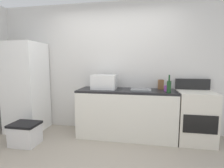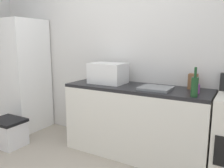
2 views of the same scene
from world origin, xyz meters
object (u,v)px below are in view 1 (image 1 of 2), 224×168
object	(u,v)px
stove_oven	(195,116)
wine_bottle	(169,86)
microwave	(104,82)
knife_block	(161,84)
coffee_mug	(166,88)
storage_bin	(25,134)
refrigerator	(26,87)

from	to	relation	value
stove_oven	wine_bottle	world-z (taller)	wine_bottle
microwave	knife_block	bearing A→B (deg)	8.31
microwave	wine_bottle	world-z (taller)	wine_bottle
coffee_mug	storage_bin	xyz separation A→B (m)	(-2.37, -0.62, -0.76)
storage_bin	microwave	bearing A→B (deg)	29.05
refrigerator	storage_bin	distance (m)	1.01
knife_block	storage_bin	distance (m)	2.57
stove_oven	knife_block	xyz separation A→B (m)	(-0.58, 0.18, 0.52)
knife_block	storage_bin	size ratio (longest dim) A/B	0.39
microwave	wine_bottle	distance (m)	1.18
stove_oven	coffee_mug	size ratio (longest dim) A/B	11.00
microwave	coffee_mug	bearing A→B (deg)	-3.49
microwave	storage_bin	distance (m)	1.64
refrigerator	storage_bin	bearing A→B (deg)	-57.30
stove_oven	coffee_mug	world-z (taller)	stove_oven
refrigerator	coffee_mug	world-z (taller)	refrigerator
refrigerator	stove_oven	bearing A→B (deg)	0.97
coffee_mug	microwave	bearing A→B (deg)	176.51
knife_block	refrigerator	bearing A→B (deg)	-175.10
stove_oven	knife_block	distance (m)	0.80
refrigerator	microwave	size ratio (longest dim) A/B	3.91
refrigerator	stove_oven	size ratio (longest dim) A/B	1.64
refrigerator	wine_bottle	distance (m)	2.79
refrigerator	microwave	bearing A→B (deg)	2.64
stove_oven	storage_bin	distance (m)	2.97
microwave	storage_bin	xyz separation A→B (m)	(-1.23, -0.68, -0.84)
knife_block	stove_oven	bearing A→B (deg)	-16.78
knife_block	wine_bottle	bearing A→B (deg)	-77.15
wine_bottle	knife_block	size ratio (longest dim) A/B	1.67
refrigerator	stove_oven	world-z (taller)	refrigerator
wine_bottle	knife_block	distance (m)	0.41
refrigerator	knife_block	xyz separation A→B (m)	(2.69, 0.23, 0.09)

